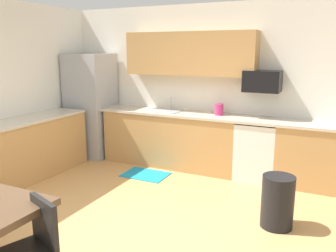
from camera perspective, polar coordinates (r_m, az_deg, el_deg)
The scene contains 17 objects.
ground_plane at distance 4.04m, azimuth -6.44°, elevation -16.82°, with size 12.00×12.00×0.00m, color tan.
wall_back at distance 5.97m, azimuth 6.93°, elevation 6.35°, with size 5.80×0.10×2.70m, color white.
cabinet_run_back at distance 6.02m, azimuth 0.45°, elevation -2.22°, with size 2.35×0.60×0.90m, color tan.
cabinet_run_back_right at distance 5.48m, azimuth 23.58°, elevation -4.75°, with size 1.20×0.60×0.90m, color tan.
cabinet_run_left at distance 5.85m, azimuth -21.69°, elevation -3.55°, with size 0.60×2.00×0.90m, color tan.
countertop_back at distance 5.70m, azimuth 5.68°, elevation 1.74°, with size 4.80×0.64×0.04m, color beige.
countertop_left at distance 5.75m, azimuth -22.06°, elevation 0.97°, with size 0.64×2.00×0.04m, color beige.
upper_cabinets_back at distance 5.84m, azimuth 3.51°, elevation 11.70°, with size 2.20×0.34×0.70m, color tan.
refrigerator at distance 6.69m, azimuth -12.41°, elevation 3.30°, with size 0.76×0.70×1.89m, color #9EA0A5.
oven_range at distance 5.57m, azimuth 14.33°, elevation -3.76°, with size 0.60×0.60×0.91m.
microwave at distance 5.48m, azimuth 15.13°, elevation 7.07°, with size 0.54×0.36×0.32m, color black.
sink_basin at distance 5.96m, azimuth -0.24°, elevation 1.87°, with size 0.48×0.40×0.14m, color #A5A8AD.
sink_faucet at distance 6.09m, azimuth 0.50°, elevation 3.63°, with size 0.02×0.02×0.24m, color #B2B5BA.
chair_near_table at distance 3.00m, azimuth -21.30°, elevation -17.70°, with size 0.51×0.51×0.85m.
trash_bin at distance 4.19m, azimuth 17.44°, elevation -11.69°, with size 0.36×0.36×0.60m, color black.
floor_mat at distance 5.66m, azimuth -3.70°, elevation -7.91°, with size 0.70×0.50×0.01m, color #198CBF.
kettle at distance 5.65m, azimuth 8.33°, elevation 2.60°, with size 0.14×0.14×0.20m, color #CC3372.
Camera 1 is at (1.91, -2.97, 1.97)m, focal length 37.36 mm.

